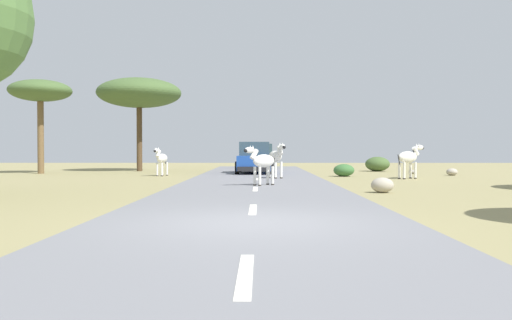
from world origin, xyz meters
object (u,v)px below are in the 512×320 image
(car_0, at_px, (260,157))
(car_1, at_px, (254,159))
(bush_0, at_px, (377,164))
(bush_1, at_px, (344,170))
(rock_0, at_px, (382,185))
(rock_4, at_px, (452,172))
(tree_4, at_px, (139,93))
(zebra_1, at_px, (409,158))
(zebra_3, at_px, (262,161))
(rock_2, at_px, (412,172))
(zebra_2, at_px, (161,159))
(tree_1, at_px, (40,92))
(zebra_0, at_px, (276,157))

(car_0, xyz_separation_m, car_1, (-0.33, -8.96, 0.00))
(car_0, relative_size, bush_0, 2.88)
(bush_1, distance_m, rock_0, 10.16)
(car_0, height_order, rock_4, car_0)
(car_0, height_order, tree_4, tree_4)
(zebra_1, bearing_deg, zebra_3, -85.10)
(rock_2, bearing_deg, car_1, -178.78)
(zebra_2, relative_size, tree_1, 0.29)
(car_1, relative_size, rock_2, 10.89)
(tree_1, relative_size, rock_4, 9.03)
(zebra_2, xyz_separation_m, car_0, (5.12, 11.36, -0.04))
(bush_1, xyz_separation_m, rock_4, (5.86, 1.05, -0.13))
(tree_4, distance_m, bush_1, 14.33)
(zebra_1, xyz_separation_m, zebra_2, (-12.04, 2.56, -0.10))
(car_0, xyz_separation_m, rock_2, (8.56, -8.77, -0.74))
(zebra_1, xyz_separation_m, bush_1, (-2.68, 2.16, -0.67))
(car_1, bearing_deg, zebra_2, 27.18)
(zebra_3, xyz_separation_m, tree_4, (-7.71, 14.02, 3.99))
(car_1, distance_m, bush_1, 5.39)
(zebra_2, bearing_deg, bush_0, -142.00)
(car_1, xyz_separation_m, rock_2, (8.89, 0.19, -0.74))
(zebra_3, xyz_separation_m, car_0, (-0.05, 19.25, -0.08))
(zebra_3, bearing_deg, rock_0, -169.62)
(car_0, distance_m, car_1, 8.97)
(zebra_2, bearing_deg, rock_2, -156.99)
(car_0, relative_size, rock_4, 7.46)
(bush_1, bearing_deg, zebra_0, -143.75)
(tree_4, bearing_deg, car_0, 34.34)
(zebra_1, height_order, tree_1, tree_1)
(bush_1, xyz_separation_m, rock_2, (4.32, 3.00, -0.21))
(zebra_1, bearing_deg, car_1, -157.30)
(zebra_0, xyz_separation_m, zebra_3, (-0.66, -4.90, -0.10))
(rock_0, xyz_separation_m, rock_4, (6.26, 11.21, -0.05))
(zebra_0, bearing_deg, zebra_1, 162.32)
(bush_0, distance_m, rock_4, 6.03)
(zebra_2, relative_size, rock_2, 3.90)
(car_1, bearing_deg, tree_4, -26.51)
(zebra_1, height_order, bush_1, zebra_1)
(zebra_2, distance_m, rock_2, 13.94)
(rock_2, bearing_deg, zebra_0, -144.58)
(tree_4, bearing_deg, zebra_1, -30.84)
(zebra_1, bearing_deg, tree_1, -138.02)
(car_0, bearing_deg, car_1, 86.13)
(car_0, relative_size, rock_0, 6.16)
(rock_0, bearing_deg, car_0, 99.92)
(zebra_0, xyz_separation_m, rock_0, (3.12, -7.57, -0.78))
(bush_0, relative_size, bush_1, 1.45)
(zebra_0, bearing_deg, rock_0, 90.83)
(zebra_0, relative_size, car_1, 0.38)
(zebra_0, height_order, rock_2, zebra_0)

